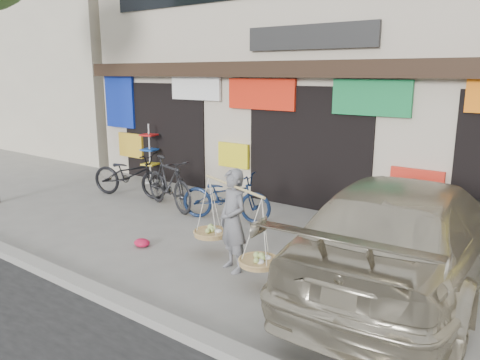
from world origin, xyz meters
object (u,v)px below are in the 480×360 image
Objects in this scene: bike_2 at (226,196)px; suv at (406,233)px; display_rack at (150,159)px; bike_1 at (169,183)px; street_vendor at (233,225)px; bike_0 at (130,175)px.

suv is at bearing -119.81° from bike_2.
suv is at bearing -16.27° from display_rack.
bike_1 is 5.52m from suv.
bike_2 is (-1.65, 1.89, -0.23)m from street_vendor.
bike_1 is 1.19× the size of display_rack.
display_rack is (-5.48, 3.33, -0.08)m from street_vendor.
street_vendor is 5.10m from bike_0.
bike_2 is (1.56, 0.08, -0.08)m from bike_1.
bike_0 is 1.08× the size of bike_1.
bike_0 is (-4.70, 1.96, -0.18)m from street_vendor.
bike_0 is 1.50m from bike_1.
bike_0 is 3.06m from bike_2.
bike_2 is 0.35× the size of suv.
street_vendor is 0.90× the size of bike_0.
street_vendor is at bearing -127.67° from bike_0.
suv is (5.47, -0.74, 0.20)m from bike_1.
bike_2 is 1.18× the size of display_rack.
display_rack is (-0.78, 1.36, 0.11)m from bike_0.
street_vendor is 2.52m from bike_2.
bike_1 is at bearing -110.94° from bike_0.
display_rack is (-7.74, 2.26, -0.13)m from suv.
bike_0 is 1.08× the size of bike_2.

